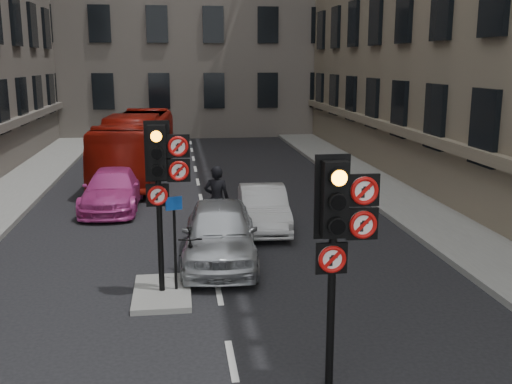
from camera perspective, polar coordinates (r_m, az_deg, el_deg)
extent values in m
cube|color=gray|center=(21.24, 14.77, -1.03)|extent=(3.00, 50.00, 0.16)
cube|color=gray|center=(13.01, -8.92, -9.45)|extent=(1.20, 2.00, 0.12)
cylinder|color=black|center=(9.15, 7.14, -11.39)|extent=(0.12, 0.12, 2.40)
cube|color=black|center=(8.59, 7.45, -0.65)|extent=(0.36, 0.28, 1.10)
cube|color=black|center=(8.71, 7.23, -0.46)|extent=(0.52, 0.03, 1.25)
cylinder|color=orange|center=(8.29, 7.95, 1.32)|extent=(0.22, 0.01, 0.22)
cylinder|color=black|center=(8.36, 7.88, -1.03)|extent=(0.22, 0.01, 0.22)
cylinder|color=black|center=(8.45, 7.81, -3.34)|extent=(0.22, 0.01, 0.22)
cube|color=black|center=(8.66, 10.19, 0.18)|extent=(0.47, 0.05, 0.47)
cylinder|color=white|center=(8.63, 10.27, 0.12)|extent=(0.41, 0.02, 0.41)
torus|color=#BF0C0A|center=(8.61, 10.30, 0.10)|extent=(0.41, 0.06, 0.41)
cube|color=#BF0C0A|center=(8.61, 10.31, 0.09)|extent=(0.25, 0.01, 0.25)
cube|color=black|center=(8.78, 10.07, -3.01)|extent=(0.47, 0.05, 0.47)
cylinder|color=white|center=(8.74, 10.14, -3.08)|extent=(0.41, 0.02, 0.41)
torus|color=#BF0C0A|center=(8.73, 10.17, -3.11)|extent=(0.41, 0.06, 0.41)
cube|color=#BF0C0A|center=(8.73, 10.18, -3.12)|extent=(0.25, 0.01, 0.25)
cube|color=black|center=(8.81, 7.20, -6.27)|extent=(0.47, 0.05, 0.47)
cylinder|color=white|center=(8.77, 7.26, -6.35)|extent=(0.41, 0.02, 0.41)
torus|color=#BF0C0A|center=(8.76, 7.29, -6.39)|extent=(0.41, 0.06, 0.41)
cube|color=#BF0C0A|center=(8.75, 7.30, -6.40)|extent=(0.25, 0.01, 0.25)
cylinder|color=black|center=(12.60, -9.11, -4.13)|extent=(0.12, 0.12, 2.40)
cube|color=black|center=(12.22, -9.40, 3.76)|extent=(0.36, 0.28, 1.10)
cube|color=black|center=(12.35, -9.38, 3.85)|extent=(0.52, 0.03, 1.25)
cylinder|color=orange|center=(11.93, -9.49, 5.25)|extent=(0.22, 0.02, 0.22)
cylinder|color=black|center=(11.98, -9.43, 3.59)|extent=(0.22, 0.02, 0.22)
cylinder|color=black|center=(12.03, -9.37, 1.94)|extent=(0.22, 0.02, 0.22)
cube|color=black|center=(12.18, -7.44, 4.36)|extent=(0.47, 0.05, 0.47)
cylinder|color=white|center=(12.14, -7.44, 4.34)|extent=(0.41, 0.02, 0.41)
torus|color=#BF0C0A|center=(12.12, -7.44, 4.33)|extent=(0.41, 0.06, 0.41)
cube|color=#BF0C0A|center=(12.12, -7.44, 4.32)|extent=(0.25, 0.02, 0.25)
cube|color=black|center=(12.25, -7.37, 2.05)|extent=(0.47, 0.05, 0.47)
cylinder|color=white|center=(12.22, -7.37, 2.02)|extent=(0.41, 0.02, 0.41)
torus|color=#BF0C0A|center=(12.20, -7.37, 2.00)|extent=(0.41, 0.06, 0.41)
cube|color=#BF0C0A|center=(12.20, -7.37, 2.00)|extent=(0.25, 0.02, 0.25)
cube|color=black|center=(12.36, -9.35, -0.29)|extent=(0.47, 0.05, 0.47)
cylinder|color=white|center=(12.32, -9.35, -0.33)|extent=(0.41, 0.02, 0.41)
torus|color=#BF0C0A|center=(12.31, -9.35, -0.35)|extent=(0.41, 0.06, 0.41)
cube|color=#BF0C0A|center=(12.30, -9.35, -0.35)|extent=(0.25, 0.02, 0.25)
imported|color=#A6AAAE|center=(14.70, -3.47, -3.87)|extent=(2.11, 4.55, 1.51)
imported|color=silver|center=(17.64, 0.70, -1.52)|extent=(1.50, 3.83, 1.24)
imported|color=#C53A90|center=(20.57, -13.48, 0.24)|extent=(1.97, 4.53, 1.30)
imported|color=maroon|center=(25.78, -11.32, 4.34)|extent=(3.04, 9.81, 2.69)
imported|color=black|center=(13.78, -6.28, -5.92)|extent=(0.52, 1.85, 1.11)
imported|color=black|center=(17.11, -3.76, -0.73)|extent=(0.80, 0.61, 1.97)
cylinder|color=black|center=(12.68, -7.72, -4.95)|extent=(0.06, 0.06, 1.98)
cube|color=navy|center=(12.40, -7.84, -1.08)|extent=(0.34, 0.14, 0.28)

